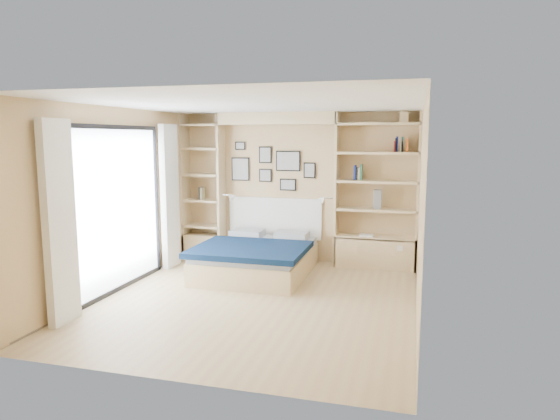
# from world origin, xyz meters

# --- Properties ---
(ground) EXTENTS (4.50, 4.50, 0.00)m
(ground) POSITION_xyz_m (0.00, 0.00, 0.00)
(ground) COLOR tan
(ground) RESTS_ON ground
(room_shell) EXTENTS (4.50, 4.50, 4.50)m
(room_shell) POSITION_xyz_m (-0.39, 1.52, 1.08)
(room_shell) COLOR tan
(room_shell) RESTS_ON ground
(bed) EXTENTS (1.64, 2.02, 1.07)m
(bed) POSITION_xyz_m (-0.39, 1.23, 0.27)
(bed) COLOR #D1B382
(bed) RESTS_ON ground
(photo_gallery) EXTENTS (1.48, 0.02, 0.82)m
(photo_gallery) POSITION_xyz_m (-0.45, 2.22, 1.60)
(photo_gallery) COLOR black
(photo_gallery) RESTS_ON ground
(reading_lamps) EXTENTS (1.92, 0.12, 0.15)m
(reading_lamps) POSITION_xyz_m (-0.30, 2.00, 1.10)
(reading_lamps) COLOR silver
(reading_lamps) RESTS_ON ground
(shelf_decor) EXTENTS (3.52, 0.23, 2.03)m
(shelf_decor) POSITION_xyz_m (1.20, 2.07, 1.72)
(shelf_decor) COLOR navy
(shelf_decor) RESTS_ON ground
(deck) EXTENTS (3.20, 4.00, 0.05)m
(deck) POSITION_xyz_m (-3.60, 0.00, 0.00)
(deck) COLOR #65584A
(deck) RESTS_ON ground
(deck_chair) EXTENTS (0.84, 1.03, 0.90)m
(deck_chair) POSITION_xyz_m (-3.69, 0.12, 0.43)
(deck_chair) COLOR tan
(deck_chair) RESTS_ON ground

